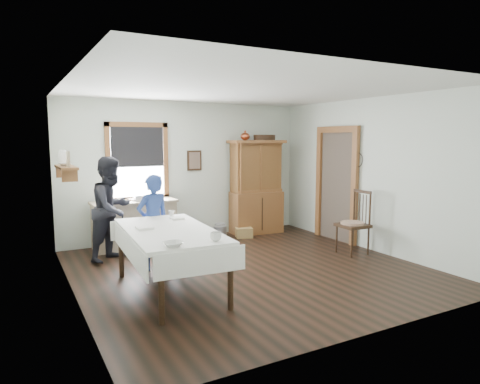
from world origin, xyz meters
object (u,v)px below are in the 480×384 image
at_px(pail, 220,233).
at_px(figure_dark, 112,212).
at_px(wicker_basket, 244,233).
at_px(woman_blue, 153,226).
at_px(spindle_chair, 353,222).
at_px(work_counter, 135,224).
at_px(china_hutch, 256,187).
at_px(dining_table, 170,261).

distance_m(pail, figure_dark, 2.28).
distance_m(wicker_basket, woman_blue, 2.59).
bearing_deg(wicker_basket, spindle_chair, -61.99).
distance_m(work_counter, woman_blue, 1.48).
xyz_separation_m(spindle_chair, figure_dark, (-3.71, 1.62, 0.23)).
distance_m(pail, woman_blue, 2.17).
bearing_deg(wicker_basket, figure_dark, -172.48).
xyz_separation_m(wicker_basket, woman_blue, (-2.24, -1.17, 0.58)).
bearing_deg(china_hutch, figure_dark, -164.86).
height_order(work_counter, wicker_basket, work_counter).
bearing_deg(spindle_chair, china_hutch, 106.72).
bearing_deg(spindle_chair, work_counter, 146.54).
bearing_deg(spindle_chair, woman_blue, 168.13).
xyz_separation_m(china_hutch, woman_blue, (-2.69, -1.45, -0.30)).
height_order(china_hutch, wicker_basket, china_hutch).
distance_m(woman_blue, figure_dark, 0.93).
bearing_deg(work_counter, wicker_basket, -8.79).
height_order(pail, figure_dark, figure_dark).
distance_m(work_counter, pail, 1.66).
height_order(spindle_chair, figure_dark, figure_dark).
distance_m(work_counter, dining_table, 2.53).
relative_size(wicker_basket, woman_blue, 0.24).
height_order(work_counter, dining_table, work_counter).
bearing_deg(wicker_basket, work_counter, 172.37).
bearing_deg(woman_blue, pail, -157.84).
xyz_separation_m(china_hutch, spindle_chair, (0.60, -2.25, -0.42)).
relative_size(china_hutch, dining_table, 0.94).
bearing_deg(figure_dark, pail, -28.08).
distance_m(spindle_chair, woman_blue, 3.38).
bearing_deg(woman_blue, dining_table, 70.86).
bearing_deg(pail, woman_blue, -144.84).
xyz_separation_m(work_counter, spindle_chair, (3.19, -2.26, 0.12)).
distance_m(dining_table, wicker_basket, 3.26).
distance_m(spindle_chair, wicker_basket, 2.28).
relative_size(work_counter, woman_blue, 1.12).
distance_m(china_hutch, spindle_chair, 2.37).
relative_size(work_counter, pail, 5.43).
xyz_separation_m(work_counter, china_hutch, (2.59, -0.01, 0.55)).
xyz_separation_m(work_counter, woman_blue, (-0.10, -1.46, 0.24)).
height_order(work_counter, spindle_chair, spindle_chair).
xyz_separation_m(pail, wicker_basket, (0.52, -0.04, -0.04)).
xyz_separation_m(pail, woman_blue, (-1.72, -1.21, 0.53)).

